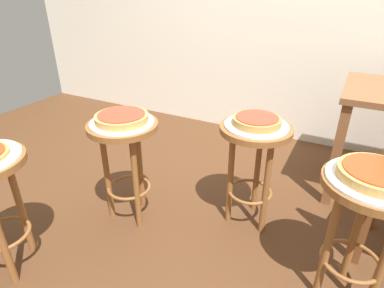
{
  "coord_description": "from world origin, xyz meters",
  "views": [
    {
      "loc": [
        0.63,
        -1.38,
        1.38
      ],
      "look_at": [
        -0.08,
        -0.01,
        0.59
      ],
      "focal_mm": 29.77,
      "sensor_mm": 36.0,
      "label": 1
    }
  ],
  "objects_px": {
    "pizza_leftside": "(377,174)",
    "serving_plate_middle": "(122,122)",
    "pizza_middle": "(122,118)",
    "serving_plate_rear": "(256,125)",
    "serving_plate_leftside": "(375,180)",
    "stool_leftside": "(365,213)",
    "stool_rear": "(254,152)",
    "pizza_rear": "(257,121)",
    "stool_middle": "(125,149)"
  },
  "relations": [
    {
      "from": "stool_rear",
      "to": "serving_plate_rear",
      "type": "bearing_deg",
      "value": 0.0
    },
    {
      "from": "pizza_rear",
      "to": "stool_rear",
      "type": "bearing_deg",
      "value": 180.0
    },
    {
      "from": "stool_middle",
      "to": "pizza_leftside",
      "type": "relative_size",
      "value": 2.17
    },
    {
      "from": "serving_plate_middle",
      "to": "pizza_rear",
      "type": "distance_m",
      "value": 0.76
    },
    {
      "from": "stool_leftside",
      "to": "stool_rear",
      "type": "distance_m",
      "value": 0.67
    },
    {
      "from": "serving_plate_middle",
      "to": "serving_plate_rear",
      "type": "distance_m",
      "value": 0.76
    },
    {
      "from": "stool_rear",
      "to": "pizza_leftside",
      "type": "bearing_deg",
      "value": -27.75
    },
    {
      "from": "pizza_leftside",
      "to": "pizza_rear",
      "type": "height_order",
      "value": "same"
    },
    {
      "from": "stool_middle",
      "to": "pizza_rear",
      "type": "height_order",
      "value": "pizza_rear"
    },
    {
      "from": "stool_middle",
      "to": "serving_plate_middle",
      "type": "relative_size",
      "value": 1.8
    },
    {
      "from": "serving_plate_middle",
      "to": "pizza_middle",
      "type": "relative_size",
      "value": 1.21
    },
    {
      "from": "stool_rear",
      "to": "pizza_middle",
      "type": "bearing_deg",
      "value": -155.69
    },
    {
      "from": "serving_plate_leftside",
      "to": "pizza_leftside",
      "type": "distance_m",
      "value": 0.03
    },
    {
      "from": "serving_plate_middle",
      "to": "pizza_leftside",
      "type": "distance_m",
      "value": 1.29
    },
    {
      "from": "pizza_middle",
      "to": "stool_middle",
      "type": "bearing_deg",
      "value": -90.0
    },
    {
      "from": "pizza_middle",
      "to": "pizza_rear",
      "type": "bearing_deg",
      "value": 24.31
    },
    {
      "from": "pizza_middle",
      "to": "serving_plate_rear",
      "type": "distance_m",
      "value": 0.76
    },
    {
      "from": "stool_leftside",
      "to": "serving_plate_rear",
      "type": "height_order",
      "value": "serving_plate_rear"
    },
    {
      "from": "stool_leftside",
      "to": "pizza_rear",
      "type": "height_order",
      "value": "pizza_rear"
    },
    {
      "from": "pizza_leftside",
      "to": "serving_plate_middle",
      "type": "bearing_deg",
      "value": -179.96
    },
    {
      "from": "serving_plate_leftside",
      "to": "stool_leftside",
      "type": "bearing_deg",
      "value": -172.87
    },
    {
      "from": "pizza_middle",
      "to": "stool_leftside",
      "type": "distance_m",
      "value": 1.31
    },
    {
      "from": "pizza_leftside",
      "to": "serving_plate_rear",
      "type": "bearing_deg",
      "value": 152.25
    },
    {
      "from": "stool_leftside",
      "to": "pizza_leftside",
      "type": "relative_size",
      "value": 2.17
    },
    {
      "from": "serving_plate_middle",
      "to": "stool_rear",
      "type": "xyz_separation_m",
      "value": [
        0.69,
        0.31,
        -0.17
      ]
    },
    {
      "from": "stool_middle",
      "to": "stool_leftside",
      "type": "xyz_separation_m",
      "value": [
        1.29,
        0.0,
        0.0
      ]
    },
    {
      "from": "serving_plate_rear",
      "to": "stool_rear",
      "type": "bearing_deg",
      "value": 180.0
    },
    {
      "from": "stool_leftside",
      "to": "stool_rear",
      "type": "relative_size",
      "value": 1.0
    },
    {
      "from": "serving_plate_leftside",
      "to": "pizza_rear",
      "type": "distance_m",
      "value": 0.67
    },
    {
      "from": "serving_plate_middle",
      "to": "stool_leftside",
      "type": "bearing_deg",
      "value": 0.04
    },
    {
      "from": "stool_middle",
      "to": "pizza_rear",
      "type": "relative_size",
      "value": 2.45
    },
    {
      "from": "serving_plate_middle",
      "to": "stool_rear",
      "type": "relative_size",
      "value": 0.56
    },
    {
      "from": "pizza_middle",
      "to": "serving_plate_rear",
      "type": "xyz_separation_m",
      "value": [
        0.69,
        0.31,
        -0.03
      ]
    },
    {
      "from": "stool_middle",
      "to": "serving_plate_rear",
      "type": "bearing_deg",
      "value": 24.31
    },
    {
      "from": "stool_leftside",
      "to": "serving_plate_middle",
      "type": "bearing_deg",
      "value": -179.96
    },
    {
      "from": "serving_plate_leftside",
      "to": "pizza_leftside",
      "type": "height_order",
      "value": "pizza_leftside"
    },
    {
      "from": "pizza_leftside",
      "to": "pizza_rear",
      "type": "bearing_deg",
      "value": 152.25
    },
    {
      "from": "pizza_middle",
      "to": "stool_rear",
      "type": "relative_size",
      "value": 0.46
    },
    {
      "from": "serving_plate_leftside",
      "to": "serving_plate_rear",
      "type": "distance_m",
      "value": 0.67
    },
    {
      "from": "pizza_middle",
      "to": "pizza_leftside",
      "type": "height_order",
      "value": "same"
    },
    {
      "from": "stool_middle",
      "to": "pizza_middle",
      "type": "distance_m",
      "value": 0.2
    },
    {
      "from": "serving_plate_middle",
      "to": "pizza_rear",
      "type": "relative_size",
      "value": 1.36
    },
    {
      "from": "stool_middle",
      "to": "serving_plate_rear",
      "type": "xyz_separation_m",
      "value": [
        0.69,
        0.31,
        0.17
      ]
    },
    {
      "from": "serving_plate_middle",
      "to": "serving_plate_leftside",
      "type": "relative_size",
      "value": 0.95
    },
    {
      "from": "serving_plate_middle",
      "to": "pizza_rear",
      "type": "height_order",
      "value": "pizza_rear"
    },
    {
      "from": "serving_plate_leftside",
      "to": "pizza_leftside",
      "type": "xyz_separation_m",
      "value": [
        0.0,
        0.0,
        0.03
      ]
    },
    {
      "from": "serving_plate_middle",
      "to": "serving_plate_rear",
      "type": "height_order",
      "value": "same"
    },
    {
      "from": "stool_leftside",
      "to": "serving_plate_leftside",
      "type": "height_order",
      "value": "serving_plate_leftside"
    },
    {
      "from": "pizza_leftside",
      "to": "serving_plate_rear",
      "type": "distance_m",
      "value": 0.67
    },
    {
      "from": "stool_rear",
      "to": "pizza_rear",
      "type": "xyz_separation_m",
      "value": [
        0.0,
        0.0,
        0.2
      ]
    }
  ]
}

